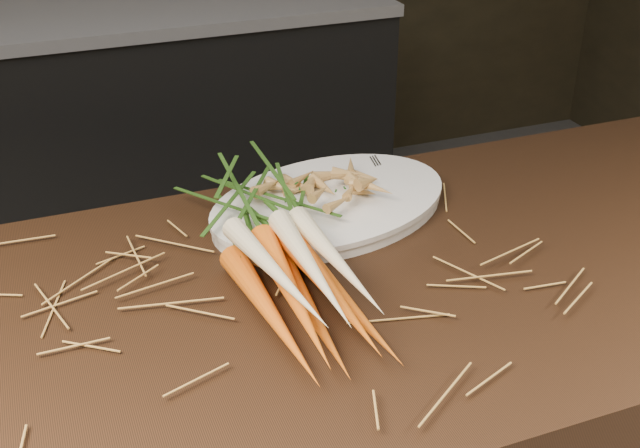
{
  "coord_description": "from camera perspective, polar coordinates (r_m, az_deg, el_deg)",
  "views": [
    {
      "loc": [
        -0.04,
        -0.56,
        1.52
      ],
      "look_at": [
        0.32,
        0.37,
        0.96
      ],
      "focal_mm": 45.0,
      "sensor_mm": 36.0,
      "label": 1
    }
  ],
  "objects": [
    {
      "name": "serving_platter",
      "position": [
        1.3,
        0.71,
        1.31
      ],
      "size": [
        0.47,
        0.38,
        0.02
      ],
      "primitive_type": null,
      "rotation": [
        0.0,
        0.0,
        0.27
      ],
      "color": "white",
      "rests_on": "main_counter"
    },
    {
      "name": "serving_fork",
      "position": [
        1.36,
        6.08,
        3.23
      ],
      "size": [
        0.04,
        0.16,
        0.0
      ],
      "primitive_type": "cube",
      "rotation": [
        0.0,
        0.0,
        -0.17
      ],
      "color": "silver",
      "rests_on": "serving_platter"
    },
    {
      "name": "roasted_veg_heap",
      "position": [
        1.28,
        0.71,
        2.64
      ],
      "size": [
        0.23,
        0.2,
        0.05
      ],
      "primitive_type": null,
      "rotation": [
        0.0,
        0.0,
        0.27
      ],
      "color": "#A67A31",
      "rests_on": "serving_platter"
    },
    {
      "name": "root_veg_bunch",
      "position": [
        1.15,
        -3.52,
        -0.47
      ],
      "size": [
        0.19,
        0.56,
        0.1
      ],
      "rotation": [
        0.0,
        0.0,
        -0.01
      ],
      "color": "orange",
      "rests_on": "main_counter"
    },
    {
      "name": "back_counter",
      "position": [
        2.97,
        -13.24,
        6.87
      ],
      "size": [
        1.82,
        0.62,
        0.84
      ],
      "color": "black",
      "rests_on": "ground"
    },
    {
      "name": "straw_bedding",
      "position": [
        1.06,
        -15.08,
        -7.23
      ],
      "size": [
        1.4,
        0.6,
        0.02
      ],
      "primitive_type": null,
      "color": "olive",
      "rests_on": "main_counter"
    }
  ]
}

